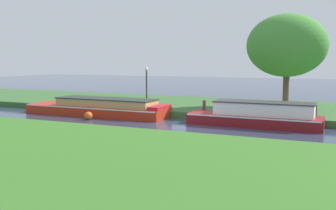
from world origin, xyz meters
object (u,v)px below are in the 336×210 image
object	(u,v)px
mooring_post_far	(204,106)
red_narrowboat	(100,108)
mooring_post_near	(315,112)
channel_buoy	(88,116)
maroon_barge	(257,115)
lamp_post	(147,82)
willow_tree_left	(286,46)

from	to	relation	value
mooring_post_far	red_narrowboat	bearing A→B (deg)	-168.78
mooring_post_near	channel_buoy	distance (m)	13.09
mooring_post_far	maroon_barge	bearing A→B (deg)	-20.77
lamp_post	channel_buoy	distance (m)	4.80
mooring_post_far	channel_buoy	xyz separation A→B (m)	(-6.25, -3.29, -0.51)
maroon_barge	mooring_post_near	xyz separation A→B (m)	(2.88, 1.34, 0.19)
lamp_post	channel_buoy	xyz separation A→B (m)	(-1.93, -3.97, -1.87)
red_narrowboat	lamp_post	size ratio (longest dim) A/B	3.66
mooring_post_near	mooring_post_far	world-z (taller)	mooring_post_near
red_narrowboat	channel_buoy	xyz separation A→B (m)	(0.48, -1.95, -0.25)
maroon_barge	lamp_post	size ratio (longest dim) A/B	2.65
red_narrowboat	willow_tree_left	world-z (taller)	willow_tree_left
willow_tree_left	lamp_post	world-z (taller)	willow_tree_left
red_narrowboat	channel_buoy	distance (m)	2.03
mooring_post_far	lamp_post	bearing A→B (deg)	171.06
maroon_barge	red_narrowboat	world-z (taller)	maroon_barge
maroon_barge	channel_buoy	xyz separation A→B (m)	(-9.78, -1.95, -0.33)
red_narrowboat	mooring_post_near	distance (m)	13.21
red_narrowboat	lamp_post	bearing A→B (deg)	39.87
mooring_post_far	channel_buoy	distance (m)	7.08
lamp_post	mooring_post_near	xyz separation A→B (m)	(10.73, -0.68, -1.35)
maroon_barge	mooring_post_far	bearing A→B (deg)	159.23
channel_buoy	mooring_post_near	bearing A→B (deg)	14.57
channel_buoy	lamp_post	bearing A→B (deg)	64.07
mooring_post_near	channel_buoy	size ratio (longest dim) A/B	1.51
maroon_barge	channel_buoy	bearing A→B (deg)	-168.69
lamp_post	channel_buoy	size ratio (longest dim) A/B	5.49
maroon_barge	lamp_post	distance (m)	8.25
willow_tree_left	channel_buoy	world-z (taller)	willow_tree_left
lamp_post	willow_tree_left	bearing A→B (deg)	24.57
willow_tree_left	mooring_post_far	bearing A→B (deg)	-132.56
maroon_barge	willow_tree_left	xyz separation A→B (m)	(0.68, 5.91, 3.98)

